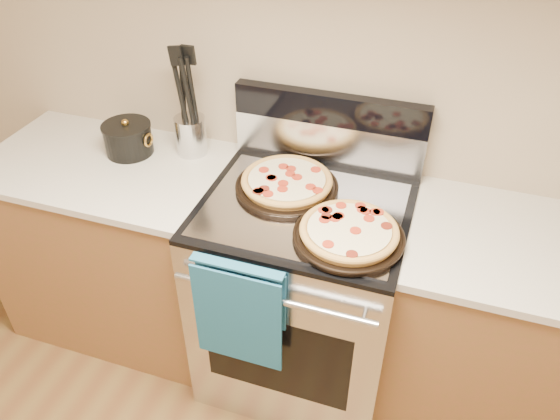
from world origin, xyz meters
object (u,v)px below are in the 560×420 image
(pepperoni_pizza_front, at_px, (349,233))
(saucepan, at_px, (128,140))
(pepperoni_pizza_back, at_px, (287,183))
(range_body, at_px, (302,295))
(utensil_crock, at_px, (191,135))

(pepperoni_pizza_front, bearing_deg, saucepan, 164.31)
(pepperoni_pizza_back, distance_m, pepperoni_pizza_front, 0.36)
(pepperoni_pizza_back, relative_size, saucepan, 1.96)
(range_body, height_order, utensil_crock, utensil_crock)
(pepperoni_pizza_back, bearing_deg, range_body, -36.35)
(pepperoni_pizza_front, distance_m, utensil_crock, 0.84)
(pepperoni_pizza_back, height_order, saucepan, saucepan)
(utensil_crock, distance_m, saucepan, 0.26)
(pepperoni_pizza_back, xyz_separation_m, pepperoni_pizza_front, (0.29, -0.21, -0.00))
(pepperoni_pizza_back, height_order, pepperoni_pizza_front, pepperoni_pizza_back)
(range_body, height_order, saucepan, saucepan)
(pepperoni_pizza_front, height_order, utensil_crock, utensil_crock)
(pepperoni_pizza_back, bearing_deg, utensil_crock, 161.87)
(range_body, xyz_separation_m, saucepan, (-0.81, 0.14, 0.52))
(range_body, xyz_separation_m, utensil_crock, (-0.56, 0.22, 0.54))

